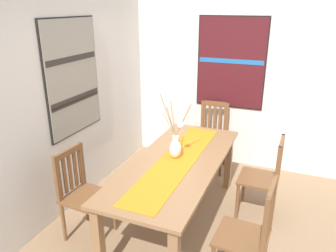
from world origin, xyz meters
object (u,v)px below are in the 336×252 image
painting_on_side_wall (231,63)px  painting_on_back_wall (73,77)px  chair_2 (250,233)px  chair_3 (212,135)px  centerpiece_vase (176,145)px  dining_table (177,170)px  chair_1 (82,192)px  chair_0 (264,177)px

painting_on_side_wall → painting_on_back_wall: bearing=139.4°
chair_2 → chair_3: bearing=23.2°
chair_2 → chair_3: 2.15m
painting_on_back_wall → centerpiece_vase: bearing=-90.5°
dining_table → chair_2: bearing=-122.6°
chair_1 → chair_0: bearing=-58.1°
chair_1 → painting_on_back_wall: painting_on_back_wall is taller
chair_3 → chair_1: bearing=157.5°
centerpiece_vase → chair_0: bearing=-62.9°
chair_1 → painting_on_side_wall: painting_on_side_wall is taller
chair_0 → painting_on_side_wall: bearing=29.8°
dining_table → chair_0: size_ratio=2.21×
painting_on_back_wall → chair_3: bearing=-42.5°
chair_3 → chair_2: bearing=-156.8°
chair_0 → chair_1: 1.94m
dining_table → chair_2: size_ratio=2.11×
chair_0 → painting_on_side_wall: size_ratio=0.75×
dining_table → painting_on_side_wall: (1.71, -0.14, 0.84)m
chair_3 → painting_on_side_wall: 1.04m
painting_on_back_wall → chair_2: bearing=-106.1°
dining_table → painting_on_back_wall: size_ratio=1.64×
dining_table → chair_1: (-0.52, 0.82, -0.16)m
chair_2 → painting_on_back_wall: size_ratio=0.77×
centerpiece_vase → painting_on_side_wall: 1.76m
painting_on_side_wall → chair_1: bearing=156.8°
chair_0 → painting_on_back_wall: size_ratio=0.74×
chair_0 → chair_1: (-1.02, 1.65, 0.01)m
chair_2 → centerpiece_vase: bearing=55.8°
centerpiece_vase → chair_2: size_ratio=0.70×
chair_0 → painting_on_back_wall: painting_on_back_wall is taller
dining_table → centerpiece_vase: centerpiece_vase is taller
chair_0 → painting_on_back_wall: 2.37m
chair_2 → dining_table: bearing=57.4°
dining_table → painting_on_back_wall: (0.07, 1.26, 0.85)m
chair_1 → chair_3: chair_3 is taller
chair_0 → painting_on_back_wall: bearing=101.7°
dining_table → chair_2: (-0.54, -0.84, -0.14)m
dining_table → chair_0: (0.50, -0.83, -0.17)m
centerpiece_vase → chair_1: size_ratio=0.73×
centerpiece_vase → chair_3: 1.44m
dining_table → centerpiece_vase: 0.25m
dining_table → chair_0: bearing=-58.7°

